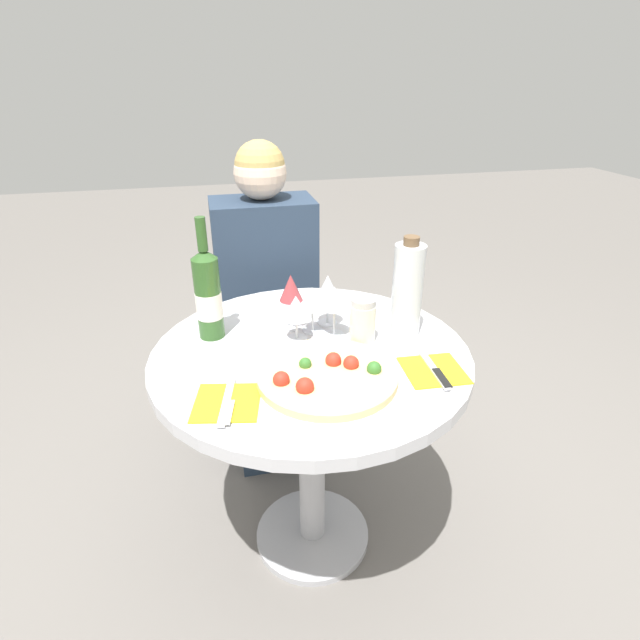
{
  "coord_description": "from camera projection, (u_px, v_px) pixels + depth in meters",
  "views": [
    {
      "loc": [
        -0.25,
        -1.16,
        1.42
      ],
      "look_at": [
        0.02,
        -0.02,
        0.83
      ],
      "focal_mm": 28.0,
      "sensor_mm": 36.0,
      "label": 1
    }
  ],
  "objects": [
    {
      "name": "wine_glass_back_right",
      "position": [
        328.0,
        289.0,
        1.47
      ],
      "size": [
        0.08,
        0.08,
        0.16
      ],
      "color": "silver",
      "rests_on": "dining_table"
    },
    {
      "name": "wine_bottle",
      "position": [
        208.0,
        295.0,
        1.39
      ],
      "size": [
        0.07,
        0.07,
        0.35
      ],
      "color": "#2D5623",
      "rests_on": "dining_table"
    },
    {
      "name": "ground_plane",
      "position": [
        313.0,
        536.0,
        1.7
      ],
      "size": [
        12.0,
        12.0,
        0.0
      ],
      "primitive_type": "plane",
      "color": "slate",
      "rests_on": "ground"
    },
    {
      "name": "place_setting_right",
      "position": [
        434.0,
        371.0,
        1.27
      ],
      "size": [
        0.16,
        0.19,
        0.01
      ],
      "color": "yellow",
      "rests_on": "dining_table"
    },
    {
      "name": "wine_glass_center",
      "position": [
        312.0,
        299.0,
        1.43
      ],
      "size": [
        0.06,
        0.06,
        0.14
      ],
      "color": "silver",
      "rests_on": "dining_table"
    },
    {
      "name": "pizza_large",
      "position": [
        327.0,
        375.0,
        1.24
      ],
      "size": [
        0.35,
        0.35,
        0.05
      ],
      "color": "#E5C17F",
      "rests_on": "dining_table"
    },
    {
      "name": "wine_glass_back_left",
      "position": [
        291.0,
        289.0,
        1.44
      ],
      "size": [
        0.07,
        0.07,
        0.17
      ],
      "color": "silver",
      "rests_on": "dining_table"
    },
    {
      "name": "seated_diner",
      "position": [
        270.0,
        320.0,
        1.97
      ],
      "size": [
        0.39,
        0.47,
        1.21
      ],
      "rotation": [
        0.0,
        0.0,
        3.14
      ],
      "color": "#28384C",
      "rests_on": "ground_plane"
    },
    {
      "name": "chair_behind_diner",
      "position": [
        267.0,
        327.0,
        2.14
      ],
      "size": [
        0.39,
        0.39,
        0.87
      ],
      "rotation": [
        0.0,
        0.0,
        3.14
      ],
      "color": "#ADADB2",
      "rests_on": "ground_plane"
    },
    {
      "name": "tall_carafe",
      "position": [
        407.0,
        291.0,
        1.39
      ],
      "size": [
        0.09,
        0.09,
        0.29
      ],
      "color": "silver",
      "rests_on": "dining_table"
    },
    {
      "name": "place_setting_left",
      "position": [
        227.0,
        403.0,
        1.15
      ],
      "size": [
        0.18,
        0.19,
        0.01
      ],
      "color": "yellow",
      "rests_on": "dining_table"
    },
    {
      "name": "dining_table",
      "position": [
        311.0,
        389.0,
        1.43
      ],
      "size": [
        0.87,
        0.87,
        0.73
      ],
      "color": "#B2B2B7",
      "rests_on": "ground_plane"
    },
    {
      "name": "sugar_shaker",
      "position": [
        363.0,
        321.0,
        1.39
      ],
      "size": [
        0.07,
        0.07,
        0.13
      ],
      "color": "silver",
      "rests_on": "dining_table"
    },
    {
      "name": "wine_glass_front_left",
      "position": [
        296.0,
        308.0,
        1.38
      ],
      "size": [
        0.08,
        0.08,
        0.13
      ],
      "color": "silver",
      "rests_on": "dining_table"
    },
    {
      "name": "wine_glass_front_right",
      "position": [
        334.0,
        299.0,
        1.4
      ],
      "size": [
        0.08,
        0.08,
        0.15
      ],
      "color": "silver",
      "rests_on": "dining_table"
    }
  ]
}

